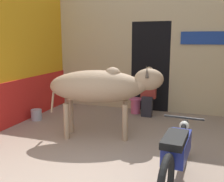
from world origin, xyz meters
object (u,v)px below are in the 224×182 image
Objects in this scene: plastic_stool at (136,105)px; cow at (102,87)px; shopkeeper_seated at (148,90)px; bucket at (36,115)px; motorcycle_near at (177,153)px.

cow is at bearing -96.46° from plastic_stool.
bucket is (-2.49, -1.29, -0.54)m from shopkeeper_seated.
cow reaches higher than plastic_stool.
cow reaches higher than bucket.
shopkeeper_seated is 3.11× the size of plastic_stool.
bucket is at bearing 165.35° from cow.
plastic_stool is at bearing 112.71° from motorcycle_near.
motorcycle_near is at bearing -41.16° from cow.
motorcycle_near is at bearing -28.25° from bucket.
bucket is at bearing -152.59° from shopkeeper_seated.
shopkeeper_seated reaches higher than bucket.
cow is 1.81× the size of shopkeeper_seated.
motorcycle_near is 7.94× the size of bucket.
shopkeeper_seated is 0.58m from plastic_stool.
cow reaches higher than shopkeeper_seated.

